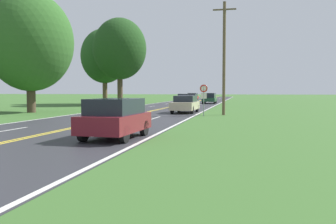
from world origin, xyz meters
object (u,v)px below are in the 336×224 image
object	(u,v)px
tree_mid_treeline	(30,42)
car_dark_grey_sedan_mid_near	(189,101)
tree_behind_sign	(120,49)
car_maroon_hatchback_nearest	(115,117)
car_red_hatchback_distant	(193,96)
traffic_sign	(204,92)
car_champagne_sedan_approaching	(185,104)
car_white_sedan_receding	(183,98)
car_dark_green_van_mid_far	(210,98)
tree_left_verge	(105,56)

from	to	relation	value
tree_mid_treeline	car_dark_grey_sedan_mid_near	world-z (taller)	tree_mid_treeline
tree_behind_sign	car_dark_grey_sedan_mid_near	xyz separation A→B (m)	(10.34, -6.41, -6.66)
car_maroon_hatchback_nearest	car_red_hatchback_distant	size ratio (longest dim) A/B	0.98
traffic_sign	car_dark_grey_sedan_mid_near	size ratio (longest dim) A/B	0.54
car_champagne_sedan_approaching	tree_behind_sign	bearing A→B (deg)	-141.67
car_white_sedan_receding	car_dark_green_van_mid_far	bearing A→B (deg)	-141.38
tree_left_verge	car_dark_grey_sedan_mid_near	distance (m)	18.77
traffic_sign	car_champagne_sedan_approaching	distance (m)	4.54
car_red_hatchback_distant	car_champagne_sedan_approaching	bearing A→B (deg)	-171.96
car_champagne_sedan_approaching	car_white_sedan_receding	size ratio (longest dim) A/B	1.01
car_maroon_hatchback_nearest	car_dark_green_van_mid_far	size ratio (longest dim) A/B	0.80
tree_left_verge	tree_mid_treeline	xyz separation A→B (m)	(1.79, -21.29, -0.83)
car_champagne_sedan_approaching	car_red_hatchback_distant	bearing A→B (deg)	-171.88
tree_behind_sign	car_maroon_hatchback_nearest	xyz separation A→B (m)	(11.33, -31.81, -6.62)
tree_left_verge	car_dark_green_van_mid_far	world-z (taller)	tree_left_verge
tree_mid_treeline	car_dark_green_van_mid_far	world-z (taller)	tree_mid_treeline
car_champagne_sedan_approaching	car_dark_grey_sedan_mid_near	size ratio (longest dim) A/B	1.05
traffic_sign	car_red_hatchback_distant	distance (m)	45.30
tree_left_verge	car_champagne_sedan_approaching	xyz separation A→B (m)	(15.15, -18.84, -6.23)
tree_mid_treeline	car_white_sedan_receding	xyz separation A→B (m)	(8.12, 31.94, -5.42)
tree_mid_treeline	car_dark_grey_sedan_mid_near	xyz separation A→B (m)	(12.41, 10.69, -5.36)
tree_behind_sign	car_champagne_sedan_approaching	world-z (taller)	tree_behind_sign
traffic_sign	car_maroon_hatchback_nearest	world-z (taller)	traffic_sign
tree_behind_sign	car_dark_grey_sedan_mid_near	size ratio (longest dim) A/B	2.62
car_dark_green_van_mid_far	tree_left_verge	bearing A→B (deg)	-73.95
tree_mid_treeline	car_champagne_sedan_approaching	size ratio (longest dim) A/B	2.28
car_champagne_sedan_approaching	car_white_sedan_receding	world-z (taller)	car_champagne_sedan_approaching
tree_behind_sign	tree_mid_treeline	size ratio (longest dim) A/B	1.10
car_dark_green_van_mid_far	car_white_sedan_receding	bearing A→B (deg)	-141.20
tree_behind_sign	car_red_hatchback_distant	bearing A→B (deg)	77.04
tree_left_verge	car_dark_grey_sedan_mid_near	bearing A→B (deg)	-36.72
tree_behind_sign	car_dark_green_van_mid_far	size ratio (longest dim) A/B	2.45
car_dark_grey_sedan_mid_near	car_white_sedan_receding	xyz separation A→B (m)	(-4.29, 21.24, -0.05)
car_white_sedan_receding	car_red_hatchback_distant	bearing A→B (deg)	-0.16
car_dark_green_van_mid_far	car_red_hatchback_distant	bearing A→B (deg)	-163.93
car_champagne_sedan_approaching	car_red_hatchback_distant	size ratio (longest dim) A/B	1.20
car_white_sedan_receding	car_champagne_sedan_approaching	bearing A→B (deg)	-170.32
tree_left_verge	tree_mid_treeline	distance (m)	21.38
car_champagne_sedan_approaching	car_dark_grey_sedan_mid_near	xyz separation A→B (m)	(-0.95, 8.25, 0.03)
tree_left_verge	car_champagne_sedan_approaching	bearing A→B (deg)	-51.21
car_maroon_hatchback_nearest	car_white_sedan_receding	distance (m)	46.94
car_red_hatchback_distant	car_dark_grey_sedan_mid_near	bearing A→B (deg)	-171.74
tree_behind_sign	car_champagne_sedan_approaching	distance (m)	19.67
traffic_sign	car_red_hatchback_distant	bearing A→B (deg)	99.31
car_champagne_sedan_approaching	car_dark_green_van_mid_far	distance (m)	23.22
tree_left_verge	car_champagne_sedan_approaching	world-z (taller)	tree_left_verge
car_dark_green_van_mid_far	car_white_sedan_receding	world-z (taller)	car_dark_green_van_mid_far
car_maroon_hatchback_nearest	car_white_sedan_receding	world-z (taller)	car_maroon_hatchback_nearest
traffic_sign	car_white_sedan_receding	bearing A→B (deg)	102.30
tree_left_verge	car_dark_grey_sedan_mid_near	world-z (taller)	tree_left_verge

